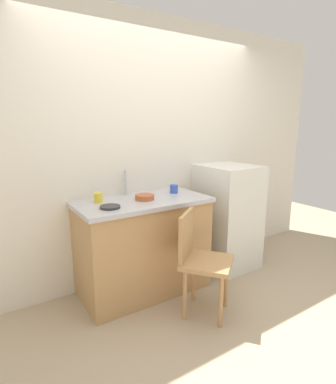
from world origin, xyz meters
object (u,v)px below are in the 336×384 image
(cup_blue, at_px, (174,189))
(hotplate, at_px, (110,207))
(terracotta_bowl, at_px, (145,197))
(cup_yellow, at_px, (98,197))
(chair, at_px, (200,258))
(refrigerator, at_px, (227,216))

(cup_blue, bearing_deg, hotplate, -166.15)
(terracotta_bowl, distance_m, cup_yellow, 0.42)
(chair, xyz_separation_m, cup_blue, (0.17, 0.65, 0.46))
(refrigerator, distance_m, cup_blue, 0.78)
(hotplate, relative_size, cup_yellow, 1.97)
(terracotta_bowl, height_order, cup_blue, cup_blue)
(refrigerator, xyz_separation_m, chair, (-0.85, -0.57, -0.08))
(terracotta_bowl, relative_size, cup_blue, 2.10)
(hotplate, bearing_deg, terracotta_bowl, 15.34)
(chair, relative_size, terracotta_bowl, 5.01)
(chair, relative_size, cup_blue, 10.50)
(chair, distance_m, cup_yellow, 1.04)
(terracotta_bowl, bearing_deg, hotplate, -164.66)
(cup_yellow, height_order, cup_blue, cup_yellow)
(terracotta_bowl, distance_m, cup_blue, 0.39)
(cup_yellow, bearing_deg, cup_blue, -3.97)
(refrigerator, relative_size, cup_blue, 13.72)
(chair, distance_m, hotplate, 0.87)
(refrigerator, bearing_deg, terracotta_bowl, -179.92)
(chair, height_order, terracotta_bowl, terracotta_bowl)
(chair, distance_m, terracotta_bowl, 0.75)
(chair, xyz_separation_m, hotplate, (-0.60, 0.46, 0.43))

